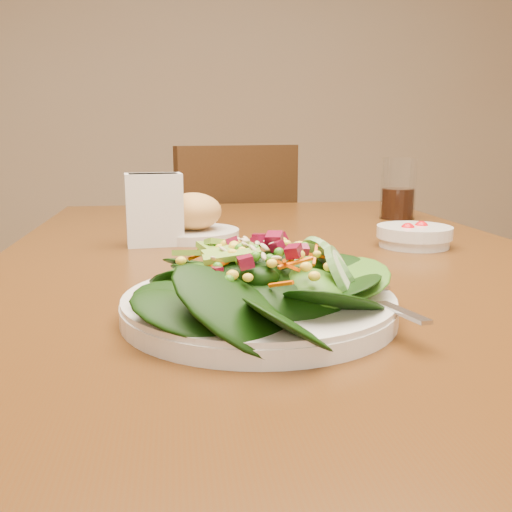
% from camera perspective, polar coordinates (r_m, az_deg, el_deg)
% --- Properties ---
extents(dining_table, '(0.90, 1.40, 0.75)m').
position_cam_1_polar(dining_table, '(0.95, 2.15, -5.72)').
color(dining_table, '#45230A').
rests_on(dining_table, ground_plane).
extents(chair_far, '(0.55, 0.55, 0.91)m').
position_cam_1_polar(chair_far, '(1.85, -3.60, -2.36)').
color(chair_far, black).
rests_on(chair_far, ground_plane).
extents(salad_plate, '(0.29, 0.29, 0.08)m').
position_cam_1_polar(salad_plate, '(0.60, 1.22, -3.26)').
color(salad_plate, silver).
rests_on(salad_plate, dining_table).
extents(bread_plate, '(0.17, 0.17, 0.09)m').
position_cam_1_polar(bread_plate, '(1.07, -6.30, 3.61)').
color(bread_plate, silver).
rests_on(bread_plate, dining_table).
extents(tomato_bowl, '(0.13, 0.13, 0.04)m').
position_cam_1_polar(tomato_bowl, '(1.02, 15.54, 1.97)').
color(tomato_bowl, silver).
rests_on(tomato_bowl, dining_table).
extents(drinking_glass, '(0.08, 0.08, 0.14)m').
position_cam_1_polar(drinking_glass, '(1.36, 14.01, 6.15)').
color(drinking_glass, silver).
rests_on(drinking_glass, dining_table).
extents(napkin_holder, '(0.10, 0.06, 0.12)m').
position_cam_1_polar(napkin_holder, '(1.01, -10.14, 4.79)').
color(napkin_holder, white).
rests_on(napkin_holder, dining_table).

